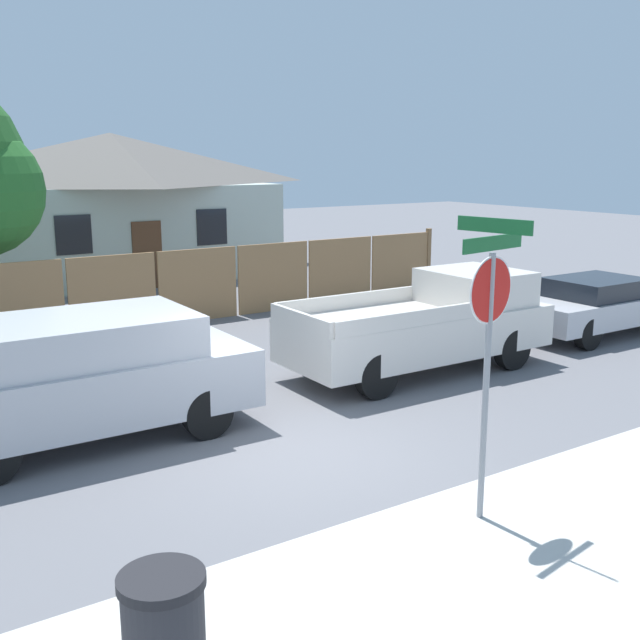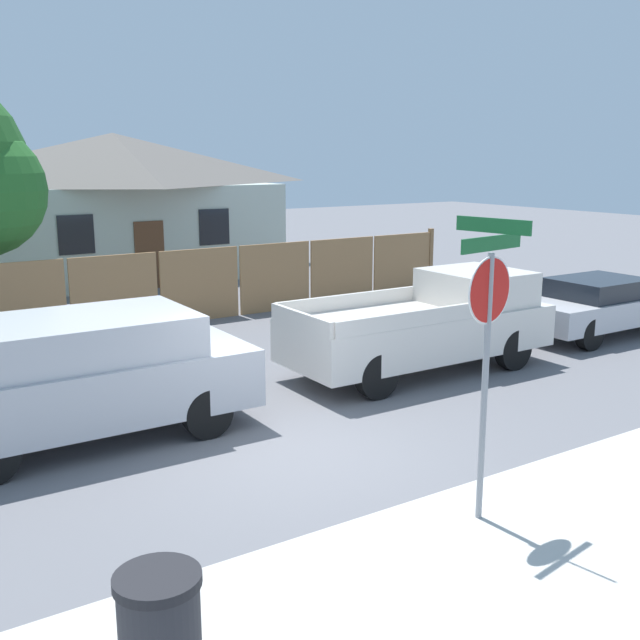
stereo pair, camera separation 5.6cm
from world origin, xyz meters
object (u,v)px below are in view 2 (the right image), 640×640
(orange_pickup, at_px, (428,324))
(red_suv, at_px, (82,373))
(house, at_px, (116,203))
(trash_bin, at_px, (160,634))
(stop_sign, at_px, (488,319))
(parked_sedan, at_px, (601,305))

(orange_pickup, bearing_deg, red_suv, -179.63)
(house, bearing_deg, trash_bin, -107.60)
(stop_sign, bearing_deg, house, 74.12)
(house, height_order, red_suv, house)
(red_suv, relative_size, trash_bin, 4.80)
(orange_pickup, distance_m, parked_sedan, 4.99)
(orange_pickup, xyz_separation_m, trash_bin, (-7.30, -5.43, -0.38))
(red_suv, xyz_separation_m, orange_pickup, (6.30, -0.00, -0.09))
(stop_sign, bearing_deg, orange_pickup, 45.36)
(house, height_order, parked_sedan, house)
(house, bearing_deg, red_suv, -110.25)
(parked_sedan, xyz_separation_m, trash_bin, (-12.29, -5.44, -0.19))
(stop_sign, distance_m, trash_bin, 4.36)
(parked_sedan, relative_size, stop_sign, 1.30)
(orange_pickup, height_order, stop_sign, stop_sign)
(parked_sedan, bearing_deg, orange_pickup, -179.59)
(red_suv, xyz_separation_m, parked_sedan, (11.29, 0.00, -0.27))
(parked_sedan, relative_size, trash_bin, 4.43)
(stop_sign, relative_size, trash_bin, 3.41)
(orange_pickup, distance_m, trash_bin, 9.11)
(orange_pickup, distance_m, stop_sign, 5.97)
(parked_sedan, height_order, stop_sign, stop_sign)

